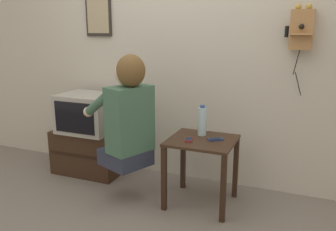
{
  "coord_description": "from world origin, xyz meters",
  "views": [
    {
      "loc": [
        1.15,
        -2.23,
        1.48
      ],
      "look_at": [
        0.06,
        0.42,
        0.77
      ],
      "focal_mm": 38.0,
      "sensor_mm": 36.0,
      "label": 1
    }
  ],
  "objects_px": {
    "cell_phone_spare": "(216,139)",
    "water_bottle": "(202,121)",
    "person": "(128,113)",
    "wall_phone_antique": "(302,29)",
    "cell_phone_held": "(189,139)",
    "television": "(87,113)",
    "framed_picture": "(98,14)"
  },
  "relations": [
    {
      "from": "cell_phone_spare",
      "to": "water_bottle",
      "type": "relative_size",
      "value": 0.51
    },
    {
      "from": "cell_phone_spare",
      "to": "water_bottle",
      "type": "distance_m",
      "value": 0.21
    },
    {
      "from": "framed_picture",
      "to": "wall_phone_antique",
      "type": "bearing_deg",
      "value": -1.31
    },
    {
      "from": "television",
      "to": "cell_phone_held",
      "type": "distance_m",
      "value": 1.19
    },
    {
      "from": "person",
      "to": "wall_phone_antique",
      "type": "bearing_deg",
      "value": -41.47
    },
    {
      "from": "television",
      "to": "framed_picture",
      "type": "distance_m",
      "value": 1.01
    },
    {
      "from": "wall_phone_antique",
      "to": "cell_phone_spare",
      "type": "height_order",
      "value": "wall_phone_antique"
    },
    {
      "from": "cell_phone_spare",
      "to": "wall_phone_antique",
      "type": "bearing_deg",
      "value": 86.08
    },
    {
      "from": "wall_phone_antique",
      "to": "water_bottle",
      "type": "bearing_deg",
      "value": -156.21
    },
    {
      "from": "wall_phone_antique",
      "to": "cell_phone_held",
      "type": "xyz_separation_m",
      "value": [
        -0.78,
        -0.49,
        -0.88
      ]
    },
    {
      "from": "cell_phone_held",
      "to": "water_bottle",
      "type": "distance_m",
      "value": 0.22
    },
    {
      "from": "person",
      "to": "cell_phone_spare",
      "type": "xyz_separation_m",
      "value": [
        0.7,
        0.21,
        -0.2
      ]
    },
    {
      "from": "wall_phone_antique",
      "to": "cell_phone_held",
      "type": "bearing_deg",
      "value": -147.6
    },
    {
      "from": "cell_phone_held",
      "to": "cell_phone_spare",
      "type": "bearing_deg",
      "value": 9.18
    },
    {
      "from": "wall_phone_antique",
      "to": "cell_phone_spare",
      "type": "bearing_deg",
      "value": -144.78
    },
    {
      "from": "television",
      "to": "cell_phone_held",
      "type": "height_order",
      "value": "television"
    },
    {
      "from": "television",
      "to": "wall_phone_antique",
      "type": "xyz_separation_m",
      "value": [
        1.94,
        0.24,
        0.82
      ]
    },
    {
      "from": "framed_picture",
      "to": "cell_phone_spare",
      "type": "xyz_separation_m",
      "value": [
        1.37,
        -0.45,
        -1.02
      ]
    },
    {
      "from": "person",
      "to": "television",
      "type": "relative_size",
      "value": 1.77
    },
    {
      "from": "person",
      "to": "cell_phone_spare",
      "type": "height_order",
      "value": "person"
    },
    {
      "from": "person",
      "to": "television",
      "type": "xyz_separation_m",
      "value": [
        -0.67,
        0.37,
        -0.15
      ]
    },
    {
      "from": "cell_phone_spare",
      "to": "cell_phone_held",
      "type": "bearing_deg",
      "value": -105.66
    },
    {
      "from": "wall_phone_antique",
      "to": "water_bottle",
      "type": "xyz_separation_m",
      "value": [
        -0.72,
        -0.32,
        -0.76
      ]
    },
    {
      "from": "framed_picture",
      "to": "cell_phone_spare",
      "type": "distance_m",
      "value": 1.77
    },
    {
      "from": "wall_phone_antique",
      "to": "water_bottle",
      "type": "relative_size",
      "value": 2.8
    },
    {
      "from": "person",
      "to": "wall_phone_antique",
      "type": "relative_size",
      "value": 1.3
    },
    {
      "from": "person",
      "to": "cell_phone_held",
      "type": "distance_m",
      "value": 0.55
    },
    {
      "from": "television",
      "to": "framed_picture",
      "type": "height_order",
      "value": "framed_picture"
    },
    {
      "from": "person",
      "to": "cell_phone_spare",
      "type": "distance_m",
      "value": 0.76
    },
    {
      "from": "person",
      "to": "framed_picture",
      "type": "distance_m",
      "value": 1.24
    },
    {
      "from": "wall_phone_antique",
      "to": "framed_picture",
      "type": "bearing_deg",
      "value": 178.69
    },
    {
      "from": "television",
      "to": "framed_picture",
      "type": "relative_size",
      "value": 1.23
    }
  ]
}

